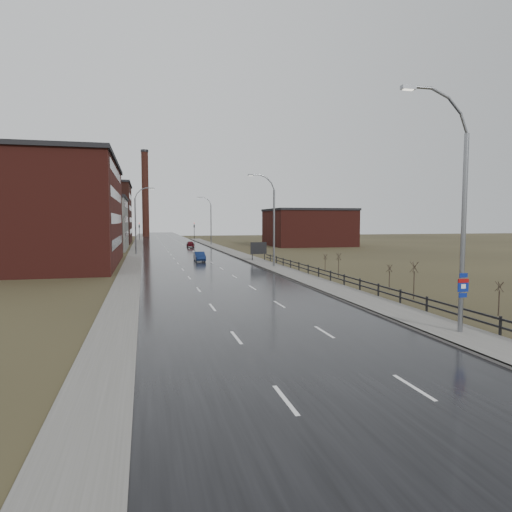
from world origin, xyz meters
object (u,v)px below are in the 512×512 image
car_near (199,257)px  billboard (259,249)px  streetlight_main (458,215)px  car_far (190,244)px

car_near → billboard: bearing=-13.8°
streetlight_main → billboard: streetlight_main is taller
car_far → streetlight_main: bearing=96.6°
streetlight_main → car_far: 80.36m
streetlight_main → billboard: bearing=89.2°
billboard → car_near: bearing=166.1°
streetlight_main → car_far: streetlight_main is taller
car_near → car_far: (2.12, 35.04, 0.00)m
streetlight_main → billboard: 43.17m
car_far → billboard: bearing=102.0°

